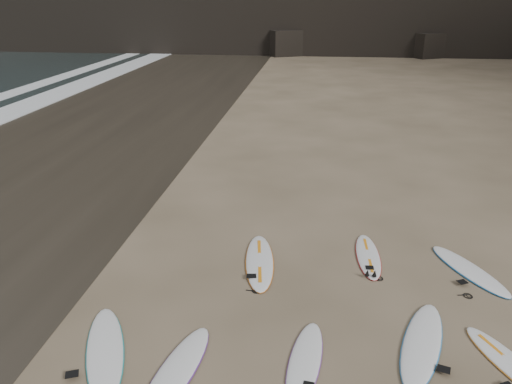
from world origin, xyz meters
TOP-DOWN VIEW (x-y plane):
  - ground at (0.00, 0.00)m, footprint 240.00×240.00m
  - wet_sand at (-13.00, 10.00)m, footprint 12.00×200.00m
  - surfboard_0 at (-4.39, -1.16)m, footprint 1.02×2.54m
  - surfboard_1 at (-2.24, -0.63)m, footprint 0.79×2.26m
  - surfboard_2 at (-0.14, 0.10)m, footprint 1.40×2.72m
  - surfboard_3 at (1.30, -0.30)m, footprint 1.42×2.23m
  - surfboard_5 at (-3.42, 2.69)m, footprint 0.98×2.74m
  - surfboard_6 at (-0.84, 3.29)m, footprint 0.61×2.27m
  - surfboard_7 at (1.42, 2.89)m, footprint 1.63×2.46m
  - surfboard_11 at (-5.80, -0.80)m, footprint 1.60×2.68m

SIDE VIEW (x-z plane):
  - ground at x=0.00m, z-range 0.00..0.00m
  - wet_sand at x=-13.00m, z-range 0.00..0.01m
  - surfboard_1 at x=-2.24m, z-range 0.00..0.08m
  - surfboard_3 at x=1.30m, z-range 0.00..0.08m
  - surfboard_6 at x=-0.84m, z-range 0.00..0.08m
  - surfboard_7 at x=1.42m, z-range 0.00..0.09m
  - surfboard_0 at x=-4.39m, z-range 0.00..0.09m
  - surfboard_11 at x=-5.80m, z-range 0.00..0.09m
  - surfboard_2 at x=-0.14m, z-range 0.00..0.10m
  - surfboard_5 at x=-3.42m, z-range 0.00..0.10m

